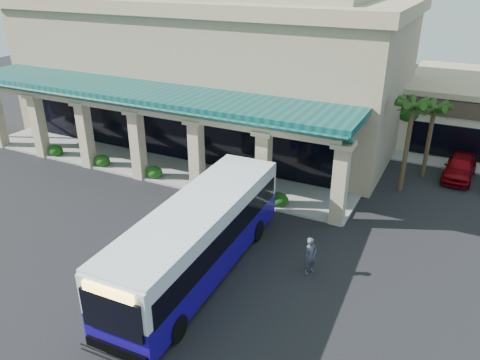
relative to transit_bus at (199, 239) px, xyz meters
The scene contains 9 objects.
ground 3.21m from the transit_bus, 126.07° to the left, with size 110.00×110.00×0.00m, color black.
main_building 20.89m from the transit_bus, 117.80° to the left, with size 30.80×14.80×11.35m, color tan, non-canonical shape.
arcade 13.15m from the transit_bus, 136.90° to the left, with size 30.00×6.20×5.70m, color #0A3E3C, non-canonical shape.
palm_0 14.95m from the transit_bus, 62.23° to the left, with size 2.40×2.40×6.60m, color #1B3C10, non-canonical shape.
palm_1 18.03m from the transit_bus, 63.86° to the left, with size 2.40×2.40×5.80m, color #1B3C10, non-canonical shape.
broadleaf_tree 21.98m from the transit_bus, 74.35° to the left, with size 2.60×2.60×4.81m, color #15430F, non-canonical shape.
transit_bus is the anchor object (origin of this frame).
pedestrian 5.20m from the transit_bus, 26.11° to the left, with size 0.67×0.44×1.84m, color #404152.
car_silver 19.73m from the transit_bus, 59.18° to the left, with size 1.84×4.56×1.56m, color maroon.
Camera 1 is at (11.33, -17.51, 13.12)m, focal length 35.00 mm.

